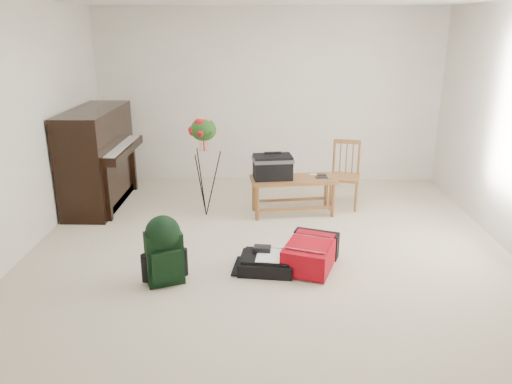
{
  "coord_description": "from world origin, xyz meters",
  "views": [
    {
      "loc": [
        -0.02,
        -4.57,
        2.26
      ],
      "look_at": [
        -0.13,
        0.35,
        0.6
      ],
      "focal_mm": 35.0,
      "sensor_mm": 36.0,
      "label": 1
    }
  ],
  "objects_px": {
    "black_duffel": "(267,262)",
    "green_backpack": "(164,247)",
    "dining_chair": "(344,175)",
    "red_suitcase": "(310,251)",
    "flower_stand": "(205,168)",
    "piano": "(99,160)",
    "bench": "(279,170)"
  },
  "relations": [
    {
      "from": "bench",
      "to": "dining_chair",
      "type": "bearing_deg",
      "value": 10.48
    },
    {
      "from": "bench",
      "to": "piano",
      "type": "bearing_deg",
      "value": 164.1
    },
    {
      "from": "flower_stand",
      "to": "piano",
      "type": "bearing_deg",
      "value": 160.24
    },
    {
      "from": "bench",
      "to": "black_duffel",
      "type": "relative_size",
      "value": 1.95
    },
    {
      "from": "red_suitcase",
      "to": "flower_stand",
      "type": "xyz_separation_m",
      "value": [
        -1.18,
        1.32,
        0.47
      ]
    },
    {
      "from": "black_duffel",
      "to": "green_backpack",
      "type": "distance_m",
      "value": 1.01
    },
    {
      "from": "dining_chair",
      "to": "flower_stand",
      "type": "distance_m",
      "value": 1.8
    },
    {
      "from": "black_duffel",
      "to": "dining_chair",
      "type": "bearing_deg",
      "value": 67.2
    },
    {
      "from": "piano",
      "to": "black_duffel",
      "type": "height_order",
      "value": "piano"
    },
    {
      "from": "dining_chair",
      "to": "black_duffel",
      "type": "height_order",
      "value": "dining_chair"
    },
    {
      "from": "flower_stand",
      "to": "bench",
      "type": "bearing_deg",
      "value": 1.51
    },
    {
      "from": "bench",
      "to": "green_backpack",
      "type": "distance_m",
      "value": 2.1
    },
    {
      "from": "flower_stand",
      "to": "green_backpack",
      "type": "bearing_deg",
      "value": -99.9
    },
    {
      "from": "black_duffel",
      "to": "green_backpack",
      "type": "bearing_deg",
      "value": -157.81
    },
    {
      "from": "dining_chair",
      "to": "flower_stand",
      "type": "relative_size",
      "value": 0.68
    },
    {
      "from": "bench",
      "to": "red_suitcase",
      "type": "bearing_deg",
      "value": -87.04
    },
    {
      "from": "red_suitcase",
      "to": "bench",
      "type": "bearing_deg",
      "value": 120.1
    },
    {
      "from": "red_suitcase",
      "to": "flower_stand",
      "type": "height_order",
      "value": "flower_stand"
    },
    {
      "from": "green_backpack",
      "to": "dining_chair",
      "type": "bearing_deg",
      "value": 25.52
    },
    {
      "from": "piano",
      "to": "flower_stand",
      "type": "height_order",
      "value": "flower_stand"
    },
    {
      "from": "flower_stand",
      "to": "dining_chair",
      "type": "bearing_deg",
      "value": 8.06
    },
    {
      "from": "piano",
      "to": "flower_stand",
      "type": "bearing_deg",
      "value": -15.78
    },
    {
      "from": "black_duffel",
      "to": "bench",
      "type": "bearing_deg",
      "value": 90.49
    },
    {
      "from": "red_suitcase",
      "to": "green_backpack",
      "type": "relative_size",
      "value": 1.16
    },
    {
      "from": "dining_chair",
      "to": "red_suitcase",
      "type": "relative_size",
      "value": 1.13
    },
    {
      "from": "bench",
      "to": "flower_stand",
      "type": "relative_size",
      "value": 0.87
    },
    {
      "from": "piano",
      "to": "red_suitcase",
      "type": "distance_m",
      "value": 3.15
    },
    {
      "from": "red_suitcase",
      "to": "black_duffel",
      "type": "xyz_separation_m",
      "value": [
        -0.42,
        -0.11,
        -0.07
      ]
    },
    {
      "from": "dining_chair",
      "to": "green_backpack",
      "type": "distance_m",
      "value": 2.83
    },
    {
      "from": "green_backpack",
      "to": "flower_stand",
      "type": "distance_m",
      "value": 1.73
    },
    {
      "from": "dining_chair",
      "to": "black_duffel",
      "type": "bearing_deg",
      "value": -106.87
    },
    {
      "from": "dining_chair",
      "to": "green_backpack",
      "type": "bearing_deg",
      "value": -120.86
    }
  ]
}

